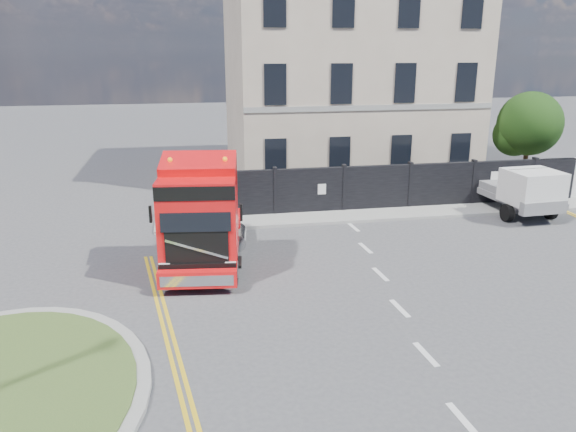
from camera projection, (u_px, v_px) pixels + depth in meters
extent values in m
plane|color=#424244|center=(292.00, 311.00, 15.32)|extent=(120.00, 120.00, 0.00)
cube|color=black|center=(388.00, 188.00, 24.54)|extent=(18.00, 0.25, 2.00)
cube|color=silver|center=(562.00, 180.00, 26.02)|extent=(2.60, 0.12, 2.00)
cube|color=#C2B19A|center=(344.00, 74.00, 30.30)|extent=(12.00, 10.00, 11.00)
cylinder|color=#382619|center=(525.00, 163.00, 28.79)|extent=(0.24, 0.24, 2.40)
sphere|color=black|center=(530.00, 124.00, 28.21)|extent=(3.20, 3.20, 3.20)
sphere|color=black|center=(515.00, 135.00, 28.67)|extent=(2.20, 2.20, 2.20)
cube|color=gray|center=(394.00, 214.00, 23.97)|extent=(20.00, 1.60, 0.12)
cube|color=black|center=(205.00, 238.00, 19.02)|extent=(2.90, 5.97, 0.41)
cube|color=red|center=(200.00, 216.00, 17.13)|extent=(2.55, 2.63, 2.55)
cube|color=red|center=(201.00, 175.00, 17.74)|extent=(2.36, 1.09, 1.28)
cube|color=black|center=(195.00, 215.00, 15.91)|extent=(2.00, 0.29, 0.96)
cube|color=red|center=(197.00, 279.00, 16.16)|extent=(2.30, 0.59, 0.50)
cylinder|color=black|center=(167.00, 271.00, 16.80)|extent=(0.40, 0.98, 0.95)
cylinder|color=gray|center=(167.00, 271.00, 16.80)|extent=(0.39, 0.56, 0.52)
cylinder|color=black|center=(233.00, 269.00, 16.92)|extent=(0.40, 0.98, 0.95)
cylinder|color=gray|center=(233.00, 269.00, 16.92)|extent=(0.39, 0.56, 0.52)
cylinder|color=black|center=(180.00, 236.00, 19.90)|extent=(0.40, 0.98, 0.95)
cylinder|color=gray|center=(180.00, 236.00, 19.90)|extent=(0.39, 0.56, 0.52)
cylinder|color=black|center=(235.00, 235.00, 20.02)|extent=(0.40, 0.98, 0.95)
cylinder|color=gray|center=(235.00, 235.00, 20.02)|extent=(0.39, 0.56, 0.52)
cylinder|color=black|center=(183.00, 227.00, 20.94)|extent=(0.40, 0.98, 0.95)
cylinder|color=gray|center=(183.00, 227.00, 20.94)|extent=(0.39, 0.56, 0.52)
cylinder|color=black|center=(236.00, 225.00, 21.06)|extent=(0.40, 0.98, 0.95)
cylinder|color=gray|center=(236.00, 225.00, 21.06)|extent=(0.39, 0.56, 0.52)
cube|color=slate|center=(509.00, 194.00, 24.59)|extent=(2.30, 5.13, 0.26)
cube|color=silver|center=(532.00, 187.00, 22.92)|extent=(2.10, 2.00, 1.36)
cylinder|color=black|center=(507.00, 213.00, 23.05)|extent=(0.26, 0.73, 0.73)
cylinder|color=black|center=(551.00, 210.00, 23.40)|extent=(0.26, 0.73, 0.73)
cylinder|color=black|center=(470.00, 194.00, 26.00)|extent=(0.26, 0.73, 0.73)
cylinder|color=black|center=(509.00, 192.00, 26.35)|extent=(0.26, 0.73, 0.73)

